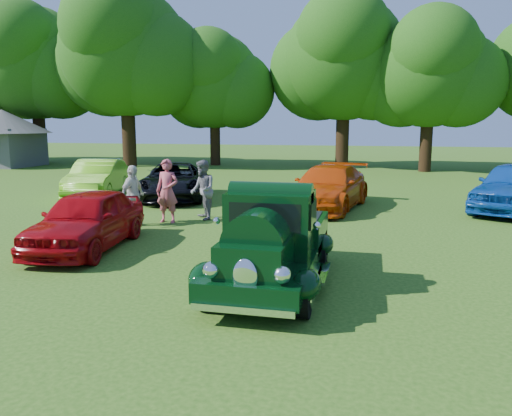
% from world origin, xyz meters
% --- Properties ---
extents(ground, '(120.00, 120.00, 0.00)m').
position_xyz_m(ground, '(0.00, 0.00, 0.00)').
color(ground, '#244C11').
rests_on(ground, ground).
extents(hero_pickup, '(2.09, 4.50, 1.76)m').
position_xyz_m(hero_pickup, '(1.17, -0.15, 0.76)').
color(hero_pickup, black).
rests_on(hero_pickup, ground).
extents(red_convertible, '(2.14, 4.31, 1.41)m').
position_xyz_m(red_convertible, '(-3.62, 1.43, 0.71)').
color(red_convertible, '#98060B').
rests_on(red_convertible, ground).
extents(back_car_lime, '(2.78, 4.85, 1.51)m').
position_xyz_m(back_car_lime, '(-7.87, 9.12, 0.76)').
color(back_car_lime, '#64BE19').
rests_on(back_car_lime, ground).
extents(back_car_black, '(3.72, 5.55, 1.41)m').
position_xyz_m(back_car_black, '(-4.69, 9.39, 0.71)').
color(back_car_black, black).
rests_on(back_car_black, ground).
extents(back_car_orange, '(2.96, 5.44, 1.49)m').
position_xyz_m(back_car_orange, '(1.43, 8.45, 0.75)').
color(back_car_orange, '#B93A06').
rests_on(back_car_orange, ground).
extents(spectator_pink, '(0.72, 0.49, 1.91)m').
position_xyz_m(spectator_pink, '(-3.04, 4.86, 0.95)').
color(spectator_pink, '#B94C58').
rests_on(spectator_pink, ground).
extents(spectator_grey, '(1.06, 1.13, 1.85)m').
position_xyz_m(spectator_grey, '(-2.17, 5.56, 0.92)').
color(spectator_grey, slate).
rests_on(spectator_grey, ground).
extents(spectator_white, '(0.57, 1.08, 1.76)m').
position_xyz_m(spectator_white, '(-3.82, 4.18, 0.88)').
color(spectator_white, beige).
rests_on(spectator_white, ground).
extents(gazebo, '(6.40, 6.40, 3.90)m').
position_xyz_m(gazebo, '(-22.00, 21.00, 2.40)').
color(gazebo, '#515155').
rests_on(gazebo, ground).
extents(tree_line, '(61.93, 10.31, 12.02)m').
position_xyz_m(tree_line, '(-1.93, 24.18, 6.82)').
color(tree_line, '#301E10').
rests_on(tree_line, ground).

